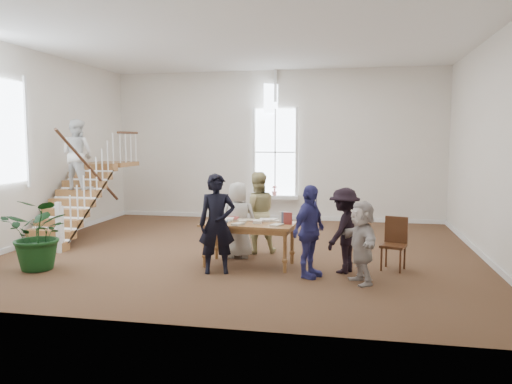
% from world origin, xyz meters
% --- Properties ---
extents(ground, '(10.00, 10.00, 0.00)m').
position_xyz_m(ground, '(0.00, 0.00, 0.00)').
color(ground, '#4B2D1D').
rests_on(ground, ground).
extents(room_shell, '(10.49, 10.00, 10.00)m').
position_xyz_m(room_shell, '(-0.00, 4.39, 0.40)').
color(room_shell, silver).
rests_on(room_shell, ground).
extents(staircase, '(1.10, 4.10, 2.92)m').
position_xyz_m(staircase, '(-4.34, 0.75, 1.62)').
color(staircase, brown).
rests_on(staircase, ground).
extents(library_table, '(1.83, 1.01, 0.90)m').
position_xyz_m(library_table, '(0.35, -1.22, 0.75)').
color(library_table, brown).
rests_on(library_table, ground).
extents(police_officer, '(0.76, 0.61, 1.82)m').
position_xyz_m(police_officer, '(-0.08, -1.88, 0.91)').
color(police_officer, black).
rests_on(police_officer, ground).
extents(elderly_woman, '(0.84, 0.62, 1.57)m').
position_xyz_m(elderly_woman, '(0.02, -0.63, 0.79)').
color(elderly_woman, beige).
rests_on(elderly_woman, ground).
extents(person_yellow, '(1.02, 0.91, 1.75)m').
position_xyz_m(person_yellow, '(0.32, -0.13, 0.87)').
color(person_yellow, '#C7BA7C').
rests_on(person_yellow, ground).
extents(woman_cluster_a, '(0.77, 1.04, 1.64)m').
position_xyz_m(woman_cluster_a, '(1.59, -1.85, 0.82)').
color(woman_cluster_a, navy).
rests_on(woman_cluster_a, ground).
extents(woman_cluster_b, '(0.95, 1.16, 1.56)m').
position_xyz_m(woman_cluster_b, '(2.19, -1.40, 0.78)').
color(woman_cluster_b, black).
rests_on(woman_cluster_b, ground).
extents(woman_cluster_c, '(0.89, 1.37, 1.41)m').
position_xyz_m(woman_cluster_c, '(2.49, -2.05, 0.71)').
color(woman_cluster_c, beige).
rests_on(woman_cluster_c, ground).
extents(floor_plant, '(1.32, 1.17, 1.35)m').
position_xyz_m(floor_plant, '(-3.40, -2.29, 0.68)').
color(floor_plant, '#113614').
rests_on(floor_plant, ground).
extents(side_chair, '(0.54, 0.54, 0.99)m').
position_xyz_m(side_chair, '(3.11, -0.99, 0.55)').
color(side_chair, '#33170E').
rests_on(side_chair, ground).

